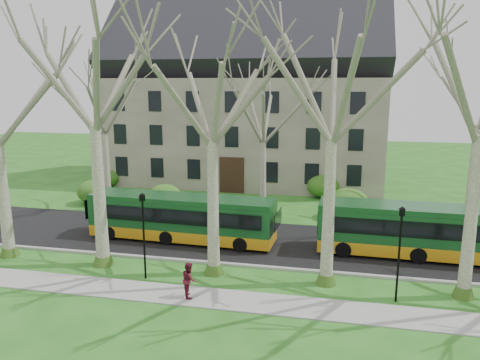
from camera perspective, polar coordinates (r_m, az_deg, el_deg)
ground at (r=23.74m, az=3.30°, el=-12.14°), size 120.00×120.00×0.00m
sidewalk at (r=21.49m, az=2.23°, el=-14.73°), size 70.00×2.00×0.06m
road at (r=28.80m, az=5.02°, el=-7.71°), size 80.00×8.00×0.06m
curb at (r=25.08m, az=3.85°, el=-10.63°), size 80.00×0.25×0.14m
building at (r=46.41m, az=0.68°, el=9.88°), size 26.50×12.20×16.00m
tree_row_verge at (r=22.15m, az=3.63°, el=4.97°), size 49.00×7.00×14.00m
tree_row_far at (r=32.98m, az=4.12°, el=5.46°), size 33.00×7.00×12.00m
lamp_row at (r=21.88m, az=2.97°, el=-7.02°), size 36.22×0.22×4.30m
hedges at (r=37.34m, az=-0.41°, el=-1.56°), size 30.60×8.60×2.00m
bus_lead at (r=29.05m, az=-7.13°, el=-4.54°), size 11.58×2.91×2.87m
bus_follow at (r=28.05m, az=22.00°, el=-5.81°), size 12.04×2.79×3.00m
pedestrian_b at (r=21.79m, az=-6.22°, el=-11.97°), size 0.89×0.97×1.62m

